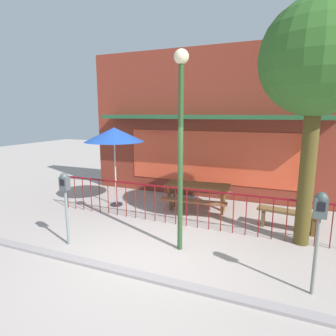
{
  "coord_description": "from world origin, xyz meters",
  "views": [
    {
      "loc": [
        2.29,
        -4.55,
        2.76
      ],
      "look_at": [
        -0.52,
        2.23,
        1.35
      ],
      "focal_mm": 30.45,
      "sensor_mm": 36.0,
      "label": 1
    }
  ],
  "objects_px": {
    "street_tree": "(318,61)",
    "street_lamp": "(181,124)",
    "parking_meter_near": "(320,217)",
    "patio_umbrella": "(114,135)",
    "picnic_table_left": "(197,190)",
    "parking_meter_far": "(65,190)",
    "patio_bench": "(288,216)"
  },
  "relations": [
    {
      "from": "patio_umbrella",
      "to": "parking_meter_far",
      "type": "distance_m",
      "value": 2.85
    },
    {
      "from": "patio_umbrella",
      "to": "street_tree",
      "type": "xyz_separation_m",
      "value": [
        5.1,
        -0.7,
        1.61
      ]
    },
    {
      "from": "patio_umbrella",
      "to": "parking_meter_far",
      "type": "height_order",
      "value": "patio_umbrella"
    },
    {
      "from": "parking_meter_near",
      "to": "street_lamp",
      "type": "relative_size",
      "value": 0.42
    },
    {
      "from": "parking_meter_far",
      "to": "street_lamp",
      "type": "height_order",
      "value": "street_lamp"
    },
    {
      "from": "parking_meter_near",
      "to": "street_tree",
      "type": "distance_m",
      "value": 3.11
    },
    {
      "from": "parking_meter_near",
      "to": "street_lamp",
      "type": "bearing_deg",
      "value": 165.57
    },
    {
      "from": "parking_meter_near",
      "to": "parking_meter_far",
      "type": "xyz_separation_m",
      "value": [
        -4.69,
        -0.08,
        -0.06
      ]
    },
    {
      "from": "street_lamp",
      "to": "parking_meter_near",
      "type": "bearing_deg",
      "value": -14.43
    },
    {
      "from": "patio_umbrella",
      "to": "parking_meter_near",
      "type": "height_order",
      "value": "patio_umbrella"
    },
    {
      "from": "parking_meter_near",
      "to": "parking_meter_far",
      "type": "distance_m",
      "value": 4.7
    },
    {
      "from": "patio_umbrella",
      "to": "patio_bench",
      "type": "distance_m",
      "value": 5.14
    },
    {
      "from": "patio_umbrella",
      "to": "street_tree",
      "type": "relative_size",
      "value": 0.48
    },
    {
      "from": "patio_bench",
      "to": "parking_meter_near",
      "type": "relative_size",
      "value": 0.87
    },
    {
      "from": "patio_bench",
      "to": "street_tree",
      "type": "xyz_separation_m",
      "value": [
        0.28,
        -0.68,
        3.4
      ]
    },
    {
      "from": "patio_bench",
      "to": "parking_meter_near",
      "type": "xyz_separation_m",
      "value": [
        0.37,
        -2.55,
        0.91
      ]
    },
    {
      "from": "picnic_table_left",
      "to": "street_lamp",
      "type": "relative_size",
      "value": 0.49
    },
    {
      "from": "picnic_table_left",
      "to": "street_tree",
      "type": "height_order",
      "value": "street_tree"
    },
    {
      "from": "parking_meter_near",
      "to": "parking_meter_far",
      "type": "relative_size",
      "value": 1.05
    },
    {
      "from": "parking_meter_near",
      "to": "parking_meter_far",
      "type": "height_order",
      "value": "parking_meter_near"
    },
    {
      "from": "patio_umbrella",
      "to": "street_lamp",
      "type": "xyz_separation_m",
      "value": [
        2.77,
        -1.95,
        0.42
      ]
    },
    {
      "from": "street_tree",
      "to": "street_lamp",
      "type": "relative_size",
      "value": 1.26
    },
    {
      "from": "picnic_table_left",
      "to": "parking_meter_far",
      "type": "height_order",
      "value": "parking_meter_far"
    },
    {
      "from": "parking_meter_far",
      "to": "street_tree",
      "type": "distance_m",
      "value": 5.61
    },
    {
      "from": "street_tree",
      "to": "street_lamp",
      "type": "xyz_separation_m",
      "value": [
        -2.33,
        -1.25,
        -1.19
      ]
    },
    {
      "from": "patio_umbrella",
      "to": "street_tree",
      "type": "distance_m",
      "value": 5.39
    },
    {
      "from": "parking_meter_far",
      "to": "street_lamp",
      "type": "distance_m",
      "value": 2.74
    },
    {
      "from": "patio_bench",
      "to": "parking_meter_far",
      "type": "bearing_deg",
      "value": -148.64
    },
    {
      "from": "picnic_table_left",
      "to": "parking_meter_far",
      "type": "relative_size",
      "value": 1.22
    },
    {
      "from": "parking_meter_far",
      "to": "street_tree",
      "type": "relative_size",
      "value": 0.32
    },
    {
      "from": "patio_umbrella",
      "to": "patio_bench",
      "type": "bearing_deg",
      "value": -0.17
    },
    {
      "from": "picnic_table_left",
      "to": "patio_umbrella",
      "type": "distance_m",
      "value": 2.9
    }
  ]
}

